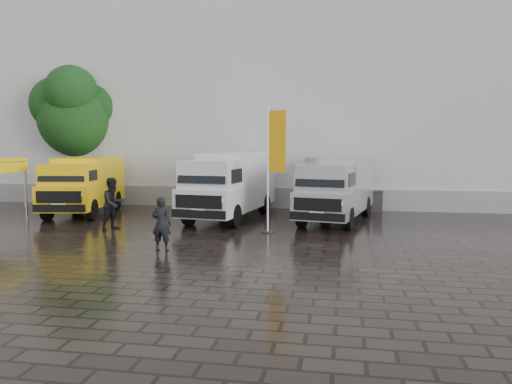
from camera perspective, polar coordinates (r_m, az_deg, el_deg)
ground at (r=16.67m, az=-0.08°, el=-5.38°), size 120.00×120.00×0.00m
exhibition_hall at (r=32.23m, az=8.74°, el=10.58°), size 44.00×16.00×12.00m
hall_plinth at (r=24.22m, az=8.00°, el=-0.79°), size 44.00×0.15×1.00m
van_yellow at (r=23.55m, az=-19.08°, el=0.63°), size 2.97×5.73×2.52m
van_white at (r=20.92m, az=-3.00°, el=0.68°), size 2.92×6.59×2.76m
van_silver at (r=20.53m, az=9.20°, el=0.32°), size 3.18×6.33×2.62m
flagpole at (r=17.61m, az=1.96°, el=3.32°), size 0.88×0.50×4.50m
tree at (r=28.50m, az=-19.74°, el=8.41°), size 4.10×4.16×7.37m
wheelie_bin at (r=23.75m, az=13.42°, el=-1.04°), size 0.72×0.72×0.98m
person_front at (r=15.00m, az=-10.77°, el=-3.58°), size 0.60×0.41×1.62m
person_tent at (r=19.11m, az=-15.99°, el=-1.28°), size 1.06×1.15×1.91m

